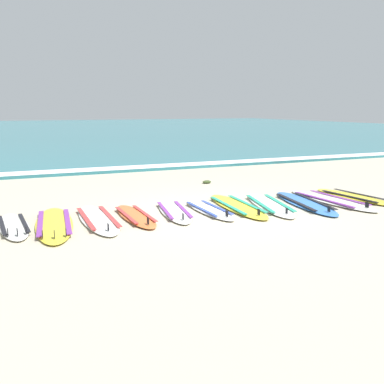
{
  "coord_description": "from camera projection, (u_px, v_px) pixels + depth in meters",
  "views": [
    {
      "loc": [
        -3.75,
        -7.37,
        2.03
      ],
      "look_at": [
        -0.21,
        0.98,
        0.25
      ],
      "focal_mm": 40.2,
      "sensor_mm": 36.0,
      "label": 1
    }
  ],
  "objects": [
    {
      "name": "ground_plane",
      "position": [
        221.0,
        212.0,
        8.49
      ],
      "size": [
        80.0,
        80.0,
        0.0
      ],
      "primitive_type": "plane",
      "color": "#B7AD93"
    },
    {
      "name": "sea",
      "position": [
        51.0,
        129.0,
        40.94
      ],
      "size": [
        80.0,
        60.0,
        0.1
      ],
      "primitive_type": "cube",
      "color": "teal",
      "rests_on": "ground"
    },
    {
      "name": "wave_foam_strip",
      "position": [
        135.0,
        169.0,
        14.21
      ],
      "size": [
        80.0,
        0.82,
        0.11
      ],
      "primitive_type": "cube",
      "color": "white",
      "rests_on": "ground"
    },
    {
      "name": "surfboard_0",
      "position": [
        13.0,
        226.0,
        7.38
      ],
      "size": [
        0.62,
        1.97,
        0.18
      ],
      "color": "silver",
      "rests_on": "ground"
    },
    {
      "name": "surfboard_1",
      "position": [
        54.0,
        224.0,
        7.51
      ],
      "size": [
        0.85,
        2.57,
        0.18
      ],
      "color": "yellow",
      "rests_on": "ground"
    },
    {
      "name": "surfboard_2",
      "position": [
        98.0,
        219.0,
        7.84
      ],
      "size": [
        0.6,
        2.38,
        0.18
      ],
      "color": "white",
      "rests_on": "ground"
    },
    {
      "name": "surfboard_3",
      "position": [
        135.0,
        216.0,
        8.06
      ],
      "size": [
        0.53,
        1.97,
        0.18
      ],
      "color": "orange",
      "rests_on": "ground"
    },
    {
      "name": "surfboard_4",
      "position": [
        174.0,
        211.0,
        8.42
      ],
      "size": [
        0.81,
        2.07,
        0.18
      ],
      "color": "white",
      "rests_on": "ground"
    },
    {
      "name": "surfboard_5",
      "position": [
        209.0,
        210.0,
        8.54
      ],
      "size": [
        0.51,
        1.91,
        0.18
      ],
      "color": "white",
      "rests_on": "ground"
    },
    {
      "name": "surfboard_6",
      "position": [
        237.0,
        206.0,
        8.88
      ],
      "size": [
        0.77,
        2.47,
        0.18
      ],
      "color": "yellow",
      "rests_on": "ground"
    },
    {
      "name": "surfboard_7",
      "position": [
        269.0,
        205.0,
        9.01
      ],
      "size": [
        1.12,
        2.46,
        0.18
      ],
      "color": "white",
      "rests_on": "ground"
    },
    {
      "name": "surfboard_8",
      "position": [
        305.0,
        203.0,
        9.17
      ],
      "size": [
        1.03,
        2.54,
        0.18
      ],
      "color": "#3875CC",
      "rests_on": "ground"
    },
    {
      "name": "surfboard_9",
      "position": [
        331.0,
        200.0,
        9.45
      ],
      "size": [
        0.77,
        2.56,
        0.18
      ],
      "color": "silver",
      "rests_on": "ground"
    },
    {
      "name": "surfboard_10",
      "position": [
        355.0,
        197.0,
        9.78
      ],
      "size": [
        0.78,
        2.26,
        0.18
      ],
      "color": "yellow",
      "rests_on": "ground"
    },
    {
      "name": "seaweed_clump_near_shoreline",
      "position": [
        207.0,
        182.0,
        11.74
      ],
      "size": [
        0.24,
        0.19,
        0.08
      ],
      "primitive_type": "ellipsoid",
      "color": "#384723",
      "rests_on": "ground"
    }
  ]
}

